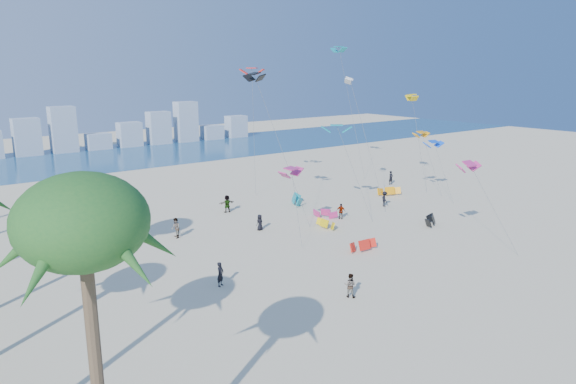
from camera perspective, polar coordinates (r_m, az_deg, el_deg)
ground at (r=33.49m, az=12.99°, el=-13.30°), size 220.00×220.00×0.00m
ocean at (r=94.87m, az=-22.59°, el=3.26°), size 220.00×220.00×0.00m
kitesurfer_near at (r=36.99m, az=-7.45°, el=-8.95°), size 0.76×0.69×1.75m
kitesurfer_mid at (r=35.28m, az=6.84°, el=-10.15°), size 0.96×1.01×1.65m
kitesurfers_far at (r=54.36m, az=-0.31°, el=-1.57°), size 33.31×10.07×1.88m
grounded_kites at (r=54.45m, az=7.05°, el=-2.10°), size 19.99×18.31×1.06m
flying_kites at (r=58.56m, az=6.70°, el=9.79°), size 28.12×36.92×18.52m
distant_skyline at (r=103.82m, az=-24.83°, el=5.55°), size 85.00×3.00×8.40m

